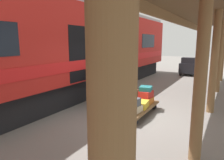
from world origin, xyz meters
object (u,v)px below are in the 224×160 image
(suitcase_maroon_trunk, at_px, (132,98))
(suitcase_olive_duffel, at_px, (117,107))
(porter_by_door, at_px, (96,81))
(suitcase_cream_canvas, at_px, (132,109))
(suitcase_slate_roller, at_px, (132,103))
(suitcase_red_plastic, at_px, (146,94))
(train_car, at_px, (50,50))
(porter_in_overalls, at_px, (107,85))
(suitcase_teal_softside, at_px, (146,89))
(baggage_tug, at_px, (189,67))
(suitcase_burgundy_valise, at_px, (125,101))
(suitcase_yellow_case, at_px, (140,104))
(luggage_cart, at_px, (132,107))
(suitcase_orange_carryall, at_px, (146,100))
(suitcase_brown_leather, at_px, (131,93))

(suitcase_maroon_trunk, bearing_deg, suitcase_olive_duffel, 90.00)
(porter_by_door, bearing_deg, suitcase_cream_canvas, 156.62)
(suitcase_slate_roller, xyz_separation_m, suitcase_red_plastic, (-0.01, -1.20, -0.00))
(train_car, distance_m, suitcase_red_plastic, 4.15)
(porter_in_overalls, bearing_deg, suitcase_slate_roller, 157.73)
(train_car, xyz_separation_m, suitcase_slate_roller, (-3.78, 0.41, -1.48))
(suitcase_teal_softside, bearing_deg, baggage_tug, -89.35)
(suitcase_teal_softside, xyz_separation_m, porter_by_door, (1.82, 0.40, 0.15))
(suitcase_burgundy_valise, xyz_separation_m, porter_in_overalls, (0.63, 0.11, 0.52))
(suitcase_olive_duffel, xyz_separation_m, suitcase_cream_canvas, (-0.54, 0.00, 0.00))
(suitcase_maroon_trunk, bearing_deg, suitcase_burgundy_valise, 90.00)
(train_car, xyz_separation_m, suitcase_yellow_case, (-3.81, -0.17, -1.68))
(luggage_cart, relative_size, suitcase_yellow_case, 3.68)
(suitcase_slate_roller, distance_m, suitcase_red_plastic, 1.20)
(suitcase_orange_carryall, xyz_separation_m, suitcase_burgundy_valise, (0.54, 0.58, 0.04))
(suitcase_yellow_case, relative_size, porter_by_door, 0.33)
(suitcase_maroon_trunk, height_order, suitcase_cream_canvas, suitcase_maroon_trunk)
(suitcase_orange_carryall, relative_size, suitcase_slate_roller, 0.90)
(suitcase_maroon_trunk, bearing_deg, baggage_tug, -92.54)
(porter_in_overalls, distance_m, baggage_tug, 9.80)
(train_car, bearing_deg, suitcase_orange_carryall, -168.86)
(suitcase_yellow_case, bearing_deg, suitcase_teal_softside, -86.54)
(suitcase_yellow_case, xyz_separation_m, suitcase_red_plastic, (0.02, -0.62, 0.20))
(suitcase_brown_leather, relative_size, suitcase_teal_softside, 1.22)
(suitcase_orange_carryall, height_order, baggage_tug, baggage_tug)
(suitcase_olive_duffel, distance_m, suitcase_brown_leather, 1.13)
(suitcase_cream_canvas, bearing_deg, porter_by_door, -23.38)
(suitcase_brown_leather, bearing_deg, suitcase_yellow_case, 136.44)
(suitcase_olive_duffel, bearing_deg, suitcase_teal_softside, -112.65)
(suitcase_olive_duffel, distance_m, suitcase_yellow_case, 0.79)
(suitcase_maroon_trunk, bearing_deg, suitcase_slate_roller, 114.08)
(luggage_cart, xyz_separation_m, suitcase_burgundy_valise, (0.27, 0.00, 0.17))
(luggage_cart, xyz_separation_m, suitcase_teal_softside, (-0.23, -0.63, 0.54))
(luggage_cart, distance_m, suitcase_burgundy_valise, 0.32)
(suitcase_cream_canvas, height_order, baggage_tug, baggage_tug)
(suitcase_burgundy_valise, xyz_separation_m, suitcase_teal_softside, (-0.50, -0.63, 0.37))
(suitcase_teal_softside, bearing_deg, suitcase_yellow_case, 93.46)
(suitcase_red_plastic, bearing_deg, porter_by_door, 11.79)
(luggage_cart, bearing_deg, suitcase_cream_canvas, 115.21)
(suitcase_brown_leather, xyz_separation_m, porter_in_overalls, (0.61, 0.65, 0.36))
(suitcase_maroon_trunk, relative_size, suitcase_red_plastic, 1.11)
(luggage_cart, relative_size, baggage_tug, 1.22)
(suitcase_red_plastic, relative_size, porter_in_overalls, 0.28)
(luggage_cart, bearing_deg, suitcase_orange_carryall, -115.21)
(suitcase_olive_duffel, relative_size, porter_by_door, 0.28)
(suitcase_yellow_case, bearing_deg, suitcase_olive_duffel, 46.72)
(suitcase_red_plastic, xyz_separation_m, porter_by_door, (1.85, 0.39, 0.35))
(luggage_cart, xyz_separation_m, suitcase_red_plastic, (-0.25, -0.62, 0.34))
(suitcase_olive_duffel, bearing_deg, train_car, -7.00)
(suitcase_red_plastic, bearing_deg, suitcase_cream_canvas, 90.83)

